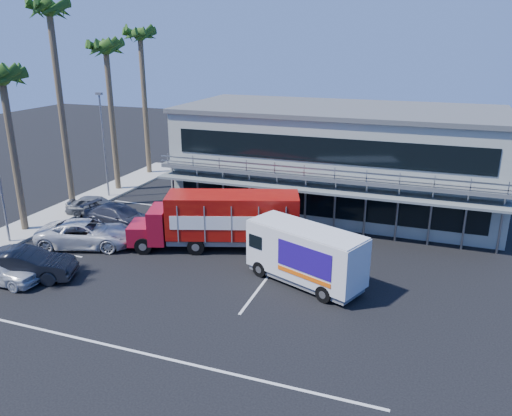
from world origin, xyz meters
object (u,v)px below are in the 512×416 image
(parked_car_a, at_px, (1,268))
(parked_car_b, at_px, (24,265))
(white_van, at_px, (305,254))
(red_truck, at_px, (221,219))

(parked_car_a, distance_m, parked_car_b, 1.10)
(white_van, distance_m, parked_car_b, 14.34)
(parked_car_b, bearing_deg, parked_car_a, 97.85)
(red_truck, bearing_deg, white_van, -44.37)
(red_truck, xyz_separation_m, parked_car_a, (-8.77, -7.83, -1.07))
(red_truck, distance_m, parked_car_b, 10.74)
(parked_car_a, bearing_deg, red_truck, -49.42)
(red_truck, height_order, parked_car_b, red_truck)
(parked_car_b, bearing_deg, white_van, -94.00)
(parked_car_a, relative_size, parked_car_b, 0.88)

